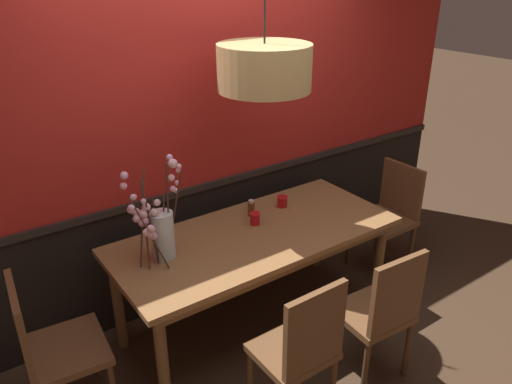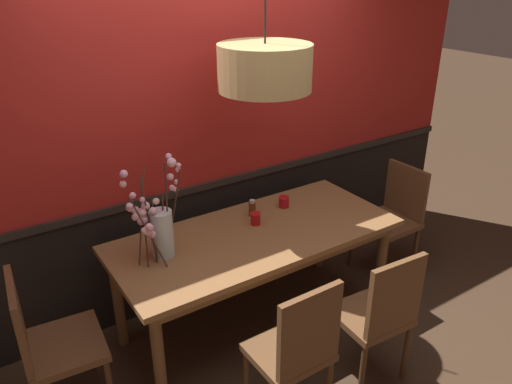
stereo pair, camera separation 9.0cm
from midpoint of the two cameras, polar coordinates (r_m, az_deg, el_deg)
The scene contains 14 objects.
ground_plane at distance 3.80m, azimuth 0.70°, elevation -14.77°, with size 24.00×24.00×0.00m, color #422D1E.
back_wall at distance 3.62m, azimuth -4.72°, elevation 7.52°, with size 4.88×0.14×2.73m.
dining_table at distance 3.41m, azimuth 0.76°, elevation -5.89°, with size 1.96×0.86×0.77m.
chair_head_west_end at distance 3.08m, azimuth -21.95°, elevation -15.52°, with size 0.46×0.49×0.93m.
chair_near_side_left at distance 2.84m, azimuth 5.64°, elevation -17.40°, with size 0.42×0.38×0.95m.
chair_far_side_left at distance 3.99m, azimuth -9.60°, elevation -3.87°, with size 0.48×0.47×0.93m.
chair_far_side_right at distance 4.23m, azimuth -2.49°, elevation -1.87°, with size 0.43×0.46×0.93m.
chair_near_side_right at distance 3.16m, azimuth 14.78°, elevation -13.21°, with size 0.44×0.42×0.93m.
chair_head_east_end at distance 4.34m, azimuth 16.06°, elevation -2.42°, with size 0.44×0.43×0.91m.
vase_with_blossoms at distance 3.07m, azimuth -10.30°, elevation -4.00°, with size 0.42×0.31×0.66m.
candle_holder_nearer_center at distance 3.70m, azimuth 3.91°, elevation -1.12°, with size 0.08×0.08×0.08m.
candle_holder_nearer_edge at distance 3.45m, azimuth 0.69°, elevation -3.05°, with size 0.07×0.07×0.09m.
condiment_bottle at distance 3.56m, azimuth 0.29°, elevation -1.88°, with size 0.05×0.05×0.12m.
pendant_lamp at distance 3.07m, azimuth 1.88°, elevation 14.06°, with size 0.57×0.57×1.01m.
Camera 2 is at (-1.62, -2.44, 2.43)m, focal length 34.91 mm.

